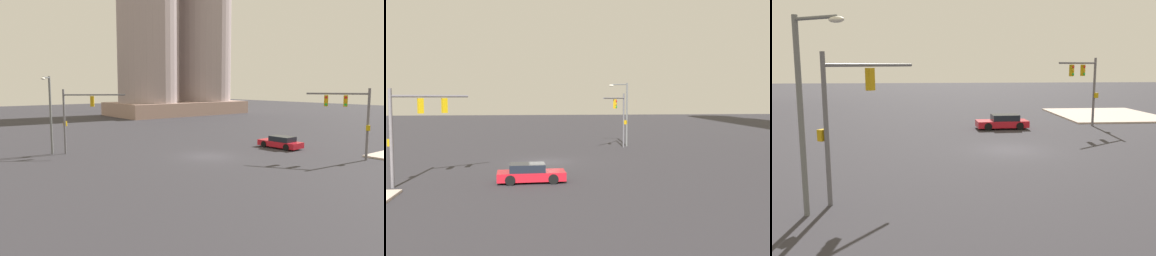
% 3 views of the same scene
% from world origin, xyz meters
% --- Properties ---
extents(ground_plane, '(191.73, 191.73, 0.00)m').
position_xyz_m(ground_plane, '(0.00, 0.00, 0.00)').
color(ground_plane, '#302E34').
extents(traffic_signal_near_corner, '(2.92, 4.48, 5.99)m').
position_xyz_m(traffic_signal_near_corner, '(8.69, -8.33, 4.06)').
color(traffic_signal_near_corner, slate).
rests_on(traffic_signal_near_corner, ground).
extents(traffic_signal_opposite_side, '(4.72, 3.43, 5.87)m').
position_xyz_m(traffic_signal_opposite_side, '(-8.43, 8.27, 3.90)').
color(traffic_signal_opposite_side, '#5B5A60').
rests_on(traffic_signal_opposite_side, ground).
extents(streetlamp_curved_arm, '(1.35, 2.01, 7.04)m').
position_xyz_m(streetlamp_curved_arm, '(-10.59, 9.26, 4.12)').
color(streetlamp_curved_arm, slate).
rests_on(streetlamp_curved_arm, ground).
extents(sedan_car_approaching, '(2.02, 4.40, 1.21)m').
position_xyz_m(sedan_car_approaching, '(8.56, -1.13, 0.57)').
color(sedan_car_approaching, red).
rests_on(sedan_car_approaching, ground).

